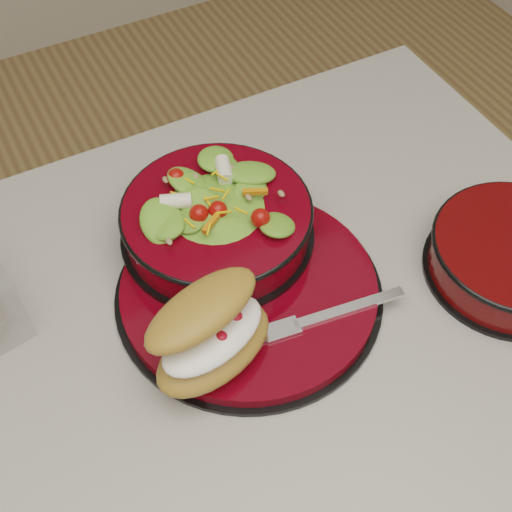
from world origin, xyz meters
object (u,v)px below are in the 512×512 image
dinner_plate (250,290)px  croissant (210,332)px  salad_bowl (216,216)px  fork (330,314)px

dinner_plate → croissant: 0.11m
croissant → dinner_plate: bearing=21.5°
salad_bowl → fork: bearing=-70.2°
dinner_plate → croissant: bearing=-141.2°
fork → salad_bowl: bearing=27.1°
croissant → fork: bearing=-23.9°
croissant → fork: croissant is taller
salad_bowl → fork: salad_bowl is taller
dinner_plate → fork: fork is taller
dinner_plate → fork: size_ratio=1.84×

